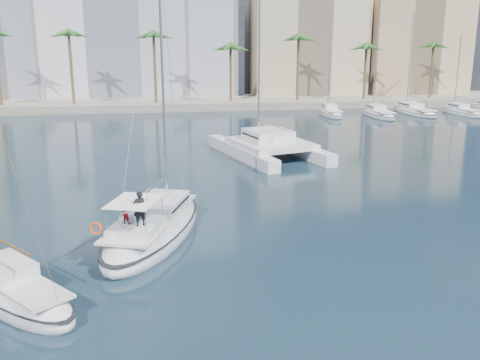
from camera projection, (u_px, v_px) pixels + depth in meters
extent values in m
plane|color=black|center=(248.00, 235.00, 30.43)|extent=(160.00, 160.00, 0.00)
cube|color=gray|center=(188.00, 103.00, 88.61)|extent=(120.00, 14.00, 1.20)
cube|color=silver|center=(115.00, 21.00, 94.95)|extent=(42.00, 16.00, 28.00)
cube|color=tan|center=(304.00, 44.00, 98.00)|extent=(20.00, 14.00, 20.00)
cube|color=tan|center=(411.00, 49.00, 99.22)|extent=(18.00, 12.00, 18.00)
cylinder|color=brown|center=(189.00, 76.00, 83.60)|extent=(0.44, 0.44, 10.50)
sphere|color=#275920|center=(188.00, 41.00, 82.27)|extent=(3.60, 3.60, 3.60)
cylinder|color=brown|center=(394.00, 74.00, 88.50)|extent=(0.44, 0.44, 10.50)
sphere|color=#275920|center=(397.00, 41.00, 87.17)|extent=(3.60, 3.60, 3.60)
ellipsoid|color=silver|center=(154.00, 231.00, 29.95)|extent=(7.41, 12.44, 2.46)
ellipsoid|color=black|center=(154.00, 225.00, 29.86)|extent=(7.49, 12.56, 0.18)
cube|color=silver|center=(152.00, 217.00, 29.49)|extent=(5.42, 9.28, 0.12)
cube|color=silver|center=(160.00, 203.00, 30.70)|extent=(3.66, 4.49, 0.60)
cube|color=black|center=(160.00, 203.00, 30.70)|extent=(3.53, 4.07, 0.14)
cylinder|color=#B7BABF|center=(162.00, 70.00, 30.10)|extent=(0.15, 0.15, 15.55)
cylinder|color=#B7BABF|center=(153.00, 188.00, 29.42)|extent=(1.66, 4.57, 0.11)
cube|color=silver|center=(137.00, 226.00, 27.26)|extent=(3.09, 3.53, 0.36)
cube|color=white|center=(134.00, 201.00, 26.80)|extent=(3.09, 3.53, 0.04)
torus|color=silver|center=(127.00, 221.00, 26.01)|extent=(0.92, 0.36, 0.96)
torus|color=#FF380D|center=(96.00, 228.00, 25.90)|extent=(0.66, 0.39, 0.64)
imported|color=black|center=(140.00, 209.00, 26.57)|extent=(0.77, 0.64, 1.82)
imported|color=#AE1A24|center=(126.00, 212.00, 27.02)|extent=(0.73, 0.70, 1.18)
ellipsoid|color=silver|center=(17.00, 296.00, 22.56)|extent=(7.17, 7.82, 1.90)
ellipsoid|color=black|center=(16.00, 290.00, 22.49)|extent=(7.24, 7.89, 0.18)
cube|color=silver|center=(17.00, 281.00, 22.27)|extent=(5.30, 5.80, 0.12)
cube|color=silver|center=(5.00, 267.00, 22.78)|extent=(3.02, 3.12, 0.60)
cube|color=black|center=(5.00, 267.00, 22.77)|extent=(2.83, 2.90, 0.14)
cylinder|color=brown|center=(10.00, 245.00, 22.02)|extent=(2.20, 2.56, 0.11)
cube|color=silver|center=(241.00, 152.00, 50.04)|extent=(4.79, 13.51, 1.10)
cube|color=silver|center=(293.00, 147.00, 52.26)|extent=(4.79, 13.51, 1.10)
cube|color=silver|center=(271.00, 143.00, 50.36)|extent=(8.01, 8.91, 0.50)
cube|color=silver|center=(268.00, 135.00, 50.78)|extent=(4.72, 4.96, 1.00)
cube|color=black|center=(268.00, 134.00, 50.77)|extent=(4.59, 4.43, 0.18)
cylinder|color=#B7BABF|center=(259.00, 41.00, 50.40)|extent=(0.18, 0.18, 18.24)
ellipsoid|color=silver|center=(147.00, 208.00, 32.73)|extent=(0.20, 0.37, 0.18)
sphere|color=silver|center=(147.00, 207.00, 32.90)|extent=(0.10, 0.10, 0.10)
cube|color=gray|center=(143.00, 208.00, 32.69)|extent=(0.43, 0.15, 0.10)
cube|color=gray|center=(152.00, 208.00, 32.76)|extent=(0.43, 0.15, 0.10)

